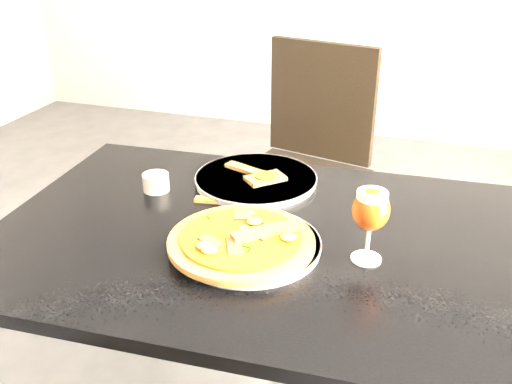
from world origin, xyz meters
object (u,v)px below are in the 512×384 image
(dining_table, at_px, (263,266))
(chair_far, at_px, (304,164))
(beer_glass, at_px, (371,210))
(pizza, at_px, (242,240))

(dining_table, distance_m, chair_far, 0.91)
(beer_glass, bearing_deg, pizza, -169.60)
(dining_table, xyz_separation_m, beer_glass, (0.23, -0.04, 0.20))
(chair_far, relative_size, beer_glass, 6.11)
(dining_table, bearing_deg, beer_glass, -12.53)
(dining_table, relative_size, pizza, 4.03)
(chair_far, height_order, pizza, chair_far)
(pizza, height_order, beer_glass, beer_glass)
(chair_far, xyz_separation_m, beer_glass, (0.35, -0.94, 0.33))
(dining_table, relative_size, beer_glass, 7.84)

